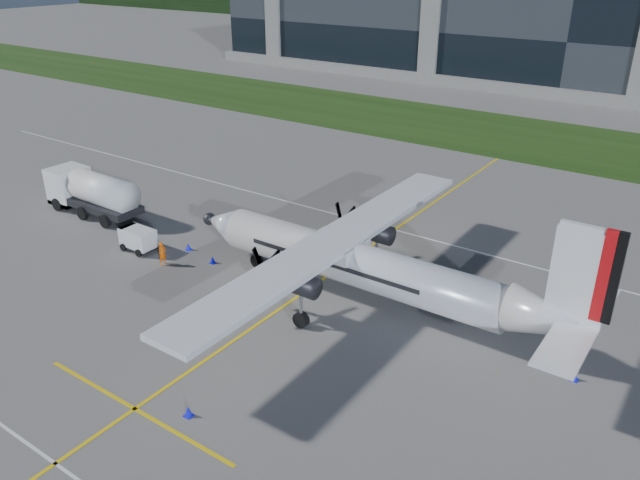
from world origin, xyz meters
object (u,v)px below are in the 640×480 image
safety_cone_nose_port (213,260)px  safety_cone_nose_stbd (233,238)px  safety_cone_portwing (188,411)px  fuel_tanker_truck (88,192)px  baggage_tug (138,240)px  safety_cone_tail (574,376)px  ground_crew_person (162,252)px  turboprop_aircraft (371,244)px  safety_cone_fwd (189,247)px

safety_cone_nose_port → safety_cone_nose_stbd: 3.43m
safety_cone_nose_port → safety_cone_portwing: same height
fuel_tanker_truck → baggage_tug: 8.87m
baggage_tug → safety_cone_portwing: size_ratio=5.19×
safety_cone_tail → ground_crew_person: bearing=-173.4°
safety_cone_tail → safety_cone_nose_port: bearing=-177.6°
ground_crew_person → safety_cone_nose_stbd: bearing=-12.5°
turboprop_aircraft → safety_cone_nose_port: 11.79m
turboprop_aircraft → fuel_tanker_truck: size_ratio=2.90×
turboprop_aircraft → safety_cone_portwing: turboprop_aircraft is taller
safety_cone_portwing → safety_cone_nose_stbd: size_ratio=1.00×
ground_crew_person → safety_cone_portwing: ground_crew_person is taller
ground_crew_person → safety_cone_fwd: bearing=7.2°
fuel_tanker_truck → safety_cone_fwd: 11.37m
turboprop_aircraft → safety_cone_nose_port: (-11.14, -1.22, -3.66)m
turboprop_aircraft → safety_cone_nose_stbd: size_ratio=52.13×
safety_cone_tail → safety_cone_nose_stbd: (-23.88, 2.29, 0.00)m
fuel_tanker_truck → safety_cone_nose_stbd: fuel_tanker_truck is taller
baggage_tug → safety_cone_fwd: size_ratio=5.19×
safety_cone_nose_port → safety_cone_portwing: 14.84m
safety_cone_fwd → safety_cone_tail: bearing=1.0°
turboprop_aircraft → ground_crew_person: size_ratio=14.56×
safety_cone_nose_port → safety_cone_fwd: same height
safety_cone_tail → safety_cone_portwing: size_ratio=1.00×
safety_cone_tail → turboprop_aircraft: bearing=178.6°
ground_crew_person → safety_cone_nose_port: size_ratio=3.58×
ground_crew_person → safety_cone_tail: 25.41m
fuel_tanker_truck → safety_cone_nose_port: (14.00, -0.96, -1.44)m
baggage_tug → safety_cone_portwing: bearing=-33.6°
safety_cone_nose_port → turboprop_aircraft: bearing=6.2°
safety_cone_nose_port → safety_cone_fwd: (-2.73, 0.49, 0.00)m
baggage_tug → safety_cone_nose_port: bearing=14.6°
ground_crew_person → safety_cone_portwing: bearing=-126.0°
safety_cone_nose_stbd → safety_cone_nose_port: bearing=-70.2°
safety_cone_tail → safety_cone_nose_port: 22.74m
ground_crew_person → safety_cone_portwing: 15.29m
safety_cone_tail → safety_cone_nose_stbd: 23.99m
turboprop_aircraft → safety_cone_tail: turboprop_aircraft is taller
safety_cone_nose_port → safety_cone_fwd: size_ratio=1.00×
turboprop_aircraft → ground_crew_person: (-13.65, -3.18, -3.01)m
fuel_tanker_truck → ground_crew_person: 11.87m
ground_crew_person → safety_cone_nose_stbd: (1.36, 5.19, -0.65)m
safety_cone_nose_port → safety_cone_tail: bearing=2.4°
safety_cone_nose_stbd → safety_cone_tail: bearing=-5.5°
turboprop_aircraft → safety_cone_portwing: 13.25m
fuel_tanker_truck → baggage_tug: fuel_tanker_truck is taller
baggage_tug → ground_crew_person: ground_crew_person is taller
ground_crew_person → safety_cone_tail: size_ratio=3.58×
fuel_tanker_truck → safety_cone_tail: bearing=-0.0°
turboprop_aircraft → baggage_tug: (-16.64, -2.65, -3.13)m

